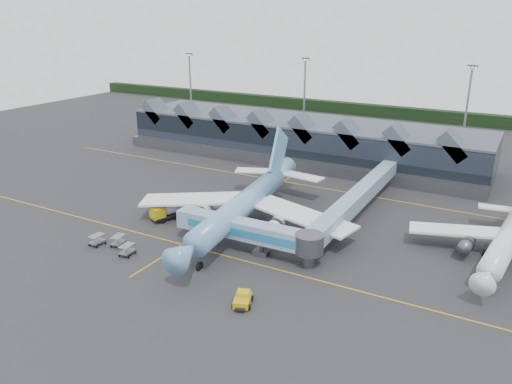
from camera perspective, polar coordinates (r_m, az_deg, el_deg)
The scene contains 11 objects.
ground at distance 85.66m, azimuth -5.18°, elevation -3.96°, with size 260.00×260.00×0.00m, color #262629.
taxi_stripes at distance 93.42m, azimuth -1.75°, elevation -1.83°, with size 120.00×60.00×0.01m.
tree_line_far at distance 183.00m, azimuth 14.72°, elevation 8.88°, with size 260.00×4.00×4.00m, color black.
terminal at distance 125.92m, azimuth 5.02°, elevation 6.11°, with size 90.00×22.25×12.52m.
light_masts at distance 131.29m, azimuth 18.55°, elevation 9.13°, with size 132.40×42.56×22.45m.
main_airliner at distance 83.92m, azimuth -1.22°, elevation -1.27°, with size 38.75×44.87×14.41m.
regional_jet at distance 81.49m, azimuth 26.83°, elevation -4.80°, with size 28.53×31.28×10.73m.
jet_bridge at distance 74.68m, azimuth -0.08°, elevation -4.68°, with size 24.10×4.15×5.08m.
fuel_truck at distance 89.86m, azimuth -9.32°, elevation -1.83°, with size 4.88×8.87×3.00m.
pushback_tug at distance 63.54m, azimuth -1.53°, elevation -12.16°, with size 3.12×3.93×1.58m.
baggage_carts at distance 80.29m, azimuth -15.91°, elevation -5.63°, with size 8.28×4.38×1.67m.
Camera 1 is at (44.86, -64.47, 34.19)m, focal length 35.00 mm.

